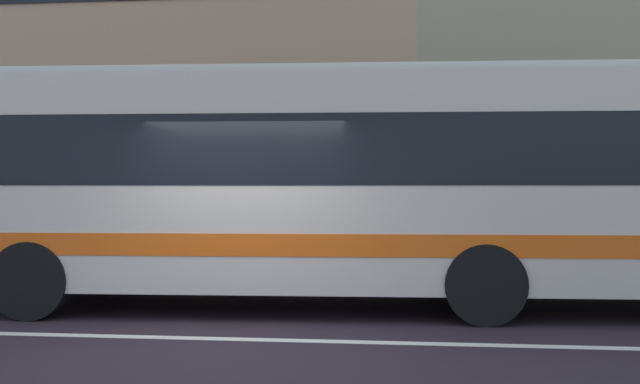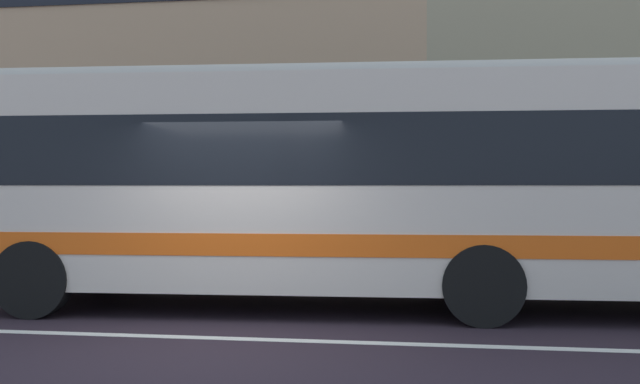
{
  "view_description": "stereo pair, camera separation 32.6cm",
  "coord_description": "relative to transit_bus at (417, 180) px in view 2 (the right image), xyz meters",
  "views": [
    {
      "loc": [
        1.87,
        -7.66,
        1.71
      ],
      "look_at": [
        0.82,
        2.02,
        1.62
      ],
      "focal_mm": 39.62,
      "sensor_mm": 36.0,
      "label": 1
    },
    {
      "loc": [
        2.19,
        -7.62,
        1.71
      ],
      "look_at": [
        0.82,
        2.02,
        1.62
      ],
      "focal_mm": 39.62,
      "sensor_mm": 36.0,
      "label": 2
    }
  ],
  "objects": [
    {
      "name": "ground_plane",
      "position": [
        -2.16,
        -2.26,
        -1.79
      ],
      "size": [
        160.0,
        160.0,
        0.0
      ],
      "primitive_type": "plane",
      "color": "#2A1F28"
    },
    {
      "name": "lane_centre_line",
      "position": [
        -2.16,
        -2.26,
        -1.79
      ],
      "size": [
        60.0,
        0.16,
        0.01
      ],
      "primitive_type": "cube",
      "color": "silver",
      "rests_on": "ground_plane"
    },
    {
      "name": "apartment_block_left",
      "position": [
        -10.14,
        11.89,
        4.59
      ],
      "size": [
        20.65,
        11.1,
        12.75
      ],
      "color": "tan",
      "rests_on": "ground_plane"
    },
    {
      "name": "transit_bus",
      "position": [
        0.0,
        0.0,
        0.0
      ],
      "size": [
        12.04,
        3.14,
        3.25
      ],
      "color": "beige",
      "rests_on": "ground_plane"
    }
  ]
}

